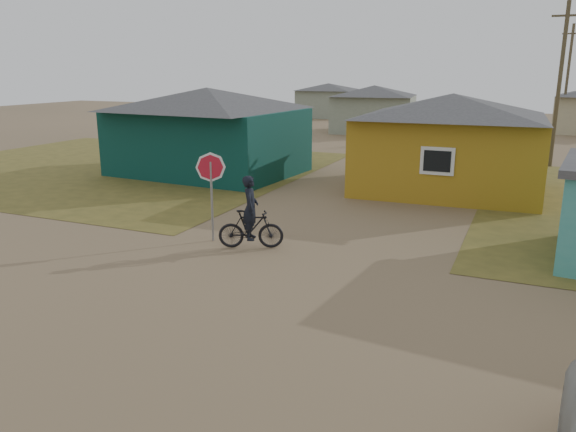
% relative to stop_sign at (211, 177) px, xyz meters
% --- Properties ---
extents(ground, '(120.00, 120.00, 0.00)m').
position_rel_stop_sign_xyz_m(ground, '(2.70, -4.09, -1.89)').
color(ground, '#7D6548').
extents(grass_nw, '(20.00, 18.00, 0.00)m').
position_rel_stop_sign_xyz_m(grass_nw, '(-11.30, 8.91, -1.88)').
color(grass_nw, brown).
rests_on(grass_nw, ground).
extents(house_teal, '(8.93, 7.08, 4.00)m').
position_rel_stop_sign_xyz_m(house_teal, '(-5.80, 9.41, 0.17)').
color(house_teal, '#09322C').
rests_on(house_teal, ground).
extents(house_yellow, '(7.72, 6.76, 3.90)m').
position_rel_stop_sign_xyz_m(house_yellow, '(5.20, 9.91, 0.12)').
color(house_yellow, '#A67B19').
rests_on(house_yellow, ground).
extents(house_pale_west, '(7.04, 6.15, 3.60)m').
position_rel_stop_sign_xyz_m(house_pale_west, '(-3.30, 29.91, -0.03)').
color(house_pale_west, gray).
rests_on(house_pale_west, ground).
extents(house_pale_north, '(6.28, 5.81, 3.40)m').
position_rel_stop_sign_xyz_m(house_pale_north, '(-11.30, 41.91, -0.13)').
color(house_pale_north, gray).
rests_on(house_pale_north, ground).
extents(utility_pole_near, '(1.40, 0.20, 8.00)m').
position_rel_stop_sign_xyz_m(utility_pole_near, '(9.20, 17.91, 2.25)').
color(utility_pole_near, brown).
rests_on(utility_pole_near, ground).
extents(utility_pole_far, '(1.40, 0.20, 8.00)m').
position_rel_stop_sign_xyz_m(utility_pole_far, '(10.20, 33.91, 2.25)').
color(utility_pole_far, brown).
rests_on(utility_pole_far, ground).
extents(stop_sign, '(0.84, 0.15, 2.58)m').
position_rel_stop_sign_xyz_m(stop_sign, '(0.00, 0.00, 0.00)').
color(stop_sign, gray).
rests_on(stop_sign, ground).
extents(cyclist, '(1.86, 1.16, 2.04)m').
position_rel_stop_sign_xyz_m(cyclist, '(1.32, -0.16, -1.14)').
color(cyclist, black).
rests_on(cyclist, ground).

